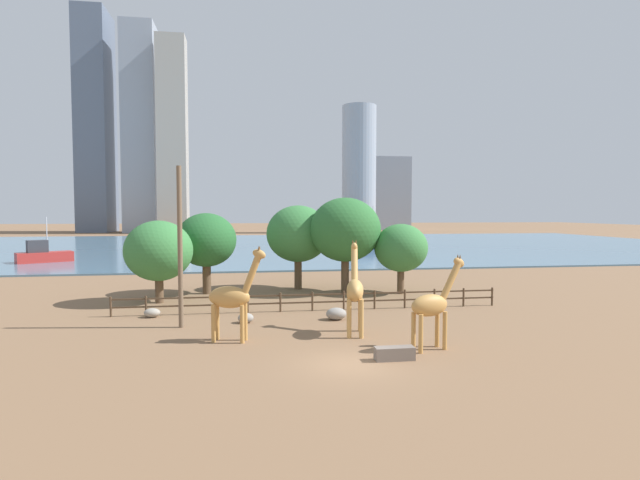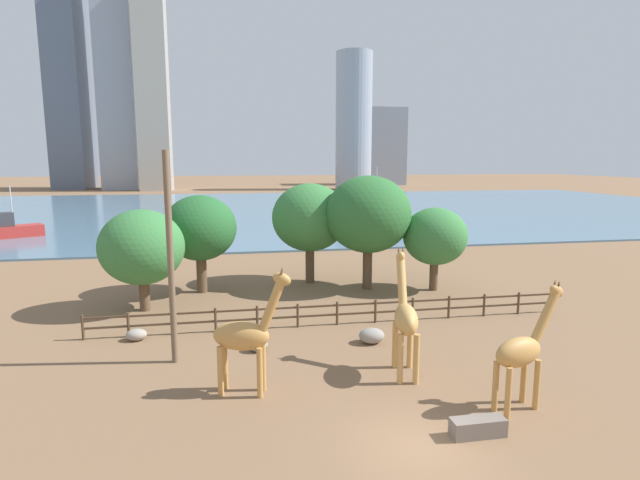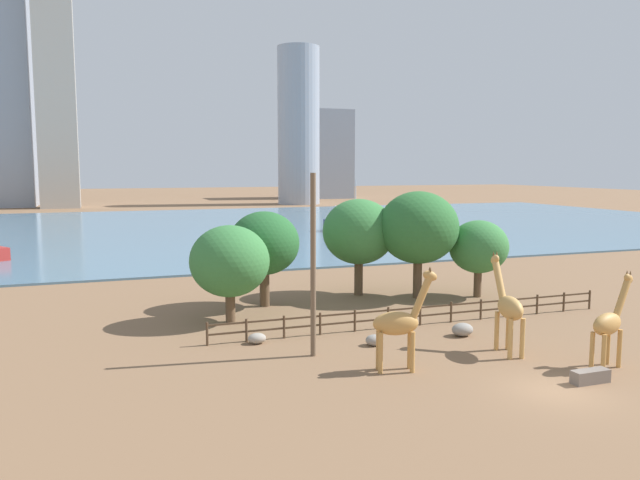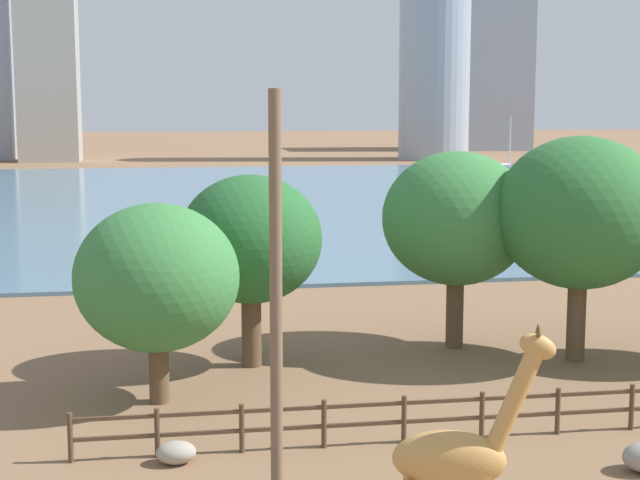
{
  "view_description": "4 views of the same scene",
  "coord_description": "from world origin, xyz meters",
  "px_view_note": "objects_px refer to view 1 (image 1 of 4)",
  "views": [
    {
      "loc": [
        -4.52,
        -21.12,
        6.69
      ],
      "look_at": [
        3.38,
        30.91,
        3.73
      ],
      "focal_mm": 28.0,
      "sensor_mm": 36.0,
      "label": 1
    },
    {
      "loc": [
        -5.63,
        -13.57,
        8.91
      ],
      "look_at": [
        1.7,
        26.6,
        2.34
      ],
      "focal_mm": 28.0,
      "sensor_mm": 36.0,
      "label": 2
    },
    {
      "loc": [
        -18.34,
        -20.96,
        9.59
      ],
      "look_at": [
        -0.62,
        28.45,
        3.47
      ],
      "focal_mm": 35.0,
      "sensor_mm": 36.0,
      "label": 3
    },
    {
      "loc": [
        -10.69,
        -12.43,
        9.07
      ],
      "look_at": [
        -3.94,
        28.02,
        3.22
      ],
      "focal_mm": 55.0,
      "sensor_mm": 36.0,
      "label": 4
    }
  ],
  "objects_px": {
    "tree_right_small": "(159,251)",
    "boat_sailboat": "(43,255)",
    "giraffe_companion": "(233,297)",
    "tree_right_tall": "(401,248)",
    "tree_left_small": "(345,230)",
    "giraffe_tall": "(355,290)",
    "utility_pole": "(180,247)",
    "boulder_by_pole": "(246,318)",
    "boat_ferry": "(369,242)",
    "boulder_near_fence": "(152,313)",
    "boulder_small": "(336,314)",
    "feeding_trough": "(394,353)",
    "tree_left_large": "(298,234)",
    "tree_center_broad": "(206,240)",
    "giraffe_young": "(433,305)"
  },
  "relations": [
    {
      "from": "tree_center_broad",
      "to": "boulder_by_pole",
      "type": "bearing_deg",
      "value": -74.7
    },
    {
      "from": "boulder_by_pole",
      "to": "boat_ferry",
      "type": "height_order",
      "value": "boat_ferry"
    },
    {
      "from": "tree_right_tall",
      "to": "boat_sailboat",
      "type": "relative_size",
      "value": 0.84
    },
    {
      "from": "giraffe_young",
      "to": "tree_left_small",
      "type": "bearing_deg",
      "value": 75.21
    },
    {
      "from": "tree_left_large",
      "to": "boat_ferry",
      "type": "xyz_separation_m",
      "value": [
        17.2,
        42.77,
        -3.33
      ]
    },
    {
      "from": "giraffe_companion",
      "to": "utility_pole",
      "type": "height_order",
      "value": "utility_pole"
    },
    {
      "from": "giraffe_companion",
      "to": "giraffe_young",
      "type": "bearing_deg",
      "value": -1.88
    },
    {
      "from": "giraffe_young",
      "to": "tree_left_small",
      "type": "distance_m",
      "value": 17.77
    },
    {
      "from": "boulder_small",
      "to": "giraffe_tall",
      "type": "bearing_deg",
      "value": -84.16
    },
    {
      "from": "tree_left_large",
      "to": "tree_right_tall",
      "type": "height_order",
      "value": "tree_left_large"
    },
    {
      "from": "utility_pole",
      "to": "tree_left_large",
      "type": "relative_size",
      "value": 1.28
    },
    {
      "from": "giraffe_companion",
      "to": "tree_right_tall",
      "type": "height_order",
      "value": "tree_right_tall"
    },
    {
      "from": "giraffe_companion",
      "to": "boat_ferry",
      "type": "height_order",
      "value": "boat_ferry"
    },
    {
      "from": "boulder_small",
      "to": "tree_center_broad",
      "type": "xyz_separation_m",
      "value": [
        -8.68,
        11.34,
        4.01
      ]
    },
    {
      "from": "giraffe_companion",
      "to": "boulder_near_fence",
      "type": "height_order",
      "value": "giraffe_companion"
    },
    {
      "from": "giraffe_companion",
      "to": "boat_ferry",
      "type": "distance_m",
      "value": 63.81
    },
    {
      "from": "tree_right_small",
      "to": "boat_sailboat",
      "type": "bearing_deg",
      "value": 122.18
    },
    {
      "from": "boulder_small",
      "to": "feeding_trough",
      "type": "bearing_deg",
      "value": -82.98
    },
    {
      "from": "boulder_small",
      "to": "tree_center_broad",
      "type": "distance_m",
      "value": 14.83
    },
    {
      "from": "boulder_by_pole",
      "to": "tree_right_small",
      "type": "bearing_deg",
      "value": 129.12
    },
    {
      "from": "giraffe_young",
      "to": "tree_center_broad",
      "type": "xyz_separation_m",
      "value": [
        -12.08,
        18.63,
        2.19
      ]
    },
    {
      "from": "boulder_small",
      "to": "tree_right_tall",
      "type": "bearing_deg",
      "value": 52.04
    },
    {
      "from": "boulder_by_pole",
      "to": "boat_sailboat",
      "type": "distance_m",
      "value": 46.65
    },
    {
      "from": "boat_sailboat",
      "to": "feeding_trough",
      "type": "bearing_deg",
      "value": -86.16
    },
    {
      "from": "utility_pole",
      "to": "tree_left_small",
      "type": "height_order",
      "value": "utility_pole"
    },
    {
      "from": "giraffe_young",
      "to": "utility_pole",
      "type": "relative_size",
      "value": 0.49
    },
    {
      "from": "tree_left_small",
      "to": "tree_right_small",
      "type": "xyz_separation_m",
      "value": [
        -14.47,
        -2.54,
        -1.38
      ]
    },
    {
      "from": "tree_right_small",
      "to": "giraffe_young",
      "type": "bearing_deg",
      "value": -44.45
    },
    {
      "from": "tree_right_tall",
      "to": "tree_right_small",
      "type": "xyz_separation_m",
      "value": [
        -18.89,
        -1.38,
        0.09
      ]
    },
    {
      "from": "boulder_near_fence",
      "to": "boat_sailboat",
      "type": "distance_m",
      "value": 41.46
    },
    {
      "from": "giraffe_young",
      "to": "giraffe_companion",
      "type": "bearing_deg",
      "value": 145.38
    },
    {
      "from": "tree_left_small",
      "to": "giraffe_tall",
      "type": "bearing_deg",
      "value": -99.3
    },
    {
      "from": "giraffe_tall",
      "to": "tree_right_small",
      "type": "distance_m",
      "value": 16.68
    },
    {
      "from": "boulder_small",
      "to": "feeding_trough",
      "type": "relative_size",
      "value": 0.71
    },
    {
      "from": "tree_right_small",
      "to": "tree_left_small",
      "type": "bearing_deg",
      "value": 9.95
    },
    {
      "from": "boulder_near_fence",
      "to": "tree_right_small",
      "type": "xyz_separation_m",
      "value": [
        -0.39,
        5.21,
        3.54
      ]
    },
    {
      "from": "utility_pole",
      "to": "tree_left_small",
      "type": "relative_size",
      "value": 1.18
    },
    {
      "from": "tree_right_small",
      "to": "boat_ferry",
      "type": "bearing_deg",
      "value": 59.62
    },
    {
      "from": "boulder_near_fence",
      "to": "boat_sailboat",
      "type": "bearing_deg",
      "value": 118.8
    },
    {
      "from": "giraffe_tall",
      "to": "giraffe_companion",
      "type": "distance_m",
      "value": 6.64
    },
    {
      "from": "tree_center_broad",
      "to": "tree_right_tall",
      "type": "distance_m",
      "value": 15.91
    },
    {
      "from": "boulder_by_pole",
      "to": "boat_ferry",
      "type": "bearing_deg",
      "value": 68.61
    },
    {
      "from": "feeding_trough",
      "to": "tree_right_small",
      "type": "relative_size",
      "value": 0.3
    },
    {
      "from": "feeding_trough",
      "to": "tree_left_small",
      "type": "height_order",
      "value": "tree_left_small"
    },
    {
      "from": "tree_left_small",
      "to": "boat_ferry",
      "type": "relative_size",
      "value": 0.89
    },
    {
      "from": "giraffe_tall",
      "to": "tree_left_large",
      "type": "bearing_deg",
      "value": 16.11
    },
    {
      "from": "giraffe_tall",
      "to": "boat_ferry",
      "type": "distance_m",
      "value": 61.16
    },
    {
      "from": "tree_right_small",
      "to": "boat_sailboat",
      "type": "height_order",
      "value": "tree_right_small"
    },
    {
      "from": "boulder_near_fence",
      "to": "tree_right_tall",
      "type": "relative_size",
      "value": 0.18
    },
    {
      "from": "feeding_trough",
      "to": "boulder_by_pole",
      "type": "bearing_deg",
      "value": 127.51
    }
  ]
}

